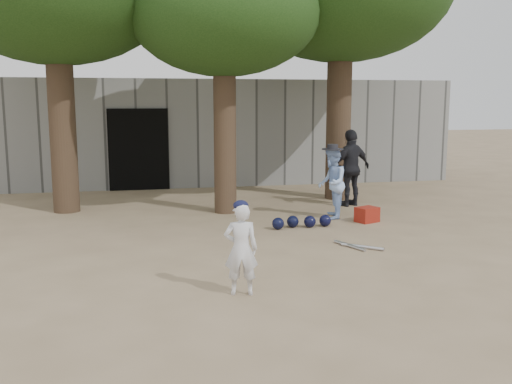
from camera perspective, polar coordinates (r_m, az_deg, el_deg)
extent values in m
plane|color=#937C5E|center=(8.35, -2.62, -7.66)|extent=(70.00, 70.00, 0.00)
imported|color=silver|center=(7.13, -1.51, -5.74)|extent=(0.46, 0.34, 1.17)
imported|color=#9CBEF2|center=(11.79, 7.59, 0.87)|extent=(0.75, 0.85, 1.46)
imported|color=black|center=(13.27, 9.49, 2.40)|extent=(1.12, 0.76, 1.76)
cube|color=#A72E16|center=(11.65, 11.04, -2.23)|extent=(0.51, 0.46, 0.30)
cube|color=gray|center=(15.97, -7.38, 5.79)|extent=(16.00, 0.35, 3.00)
cube|color=black|center=(15.75, -11.66, 4.18)|extent=(1.60, 0.08, 2.20)
cube|color=slate|center=(18.46, -8.02, 6.22)|extent=(16.00, 5.00, 3.00)
sphere|color=black|center=(10.78, 2.22, -3.17)|extent=(0.23, 0.23, 0.23)
sphere|color=black|center=(10.97, 3.70, -2.97)|extent=(0.23, 0.23, 0.23)
sphere|color=black|center=(10.99, 5.41, -2.96)|extent=(0.23, 0.23, 0.23)
sphere|color=black|center=(11.12, 6.93, -2.85)|extent=(0.23, 0.23, 0.23)
cylinder|color=#B5B4BB|center=(9.64, 9.34, -5.31)|extent=(0.32, 0.69, 0.06)
cylinder|color=#B5B4BB|center=(9.60, 10.61, -5.41)|extent=(0.59, 0.51, 0.06)
cylinder|color=brown|center=(12.99, -18.98, 10.14)|extent=(0.56, 0.56, 5.50)
cylinder|color=brown|center=(12.24, -3.16, 9.54)|extent=(0.48, 0.48, 5.00)
ellipsoid|color=#284C19|center=(12.37, -3.23, 17.44)|extent=(4.00, 4.00, 2.60)
cylinder|color=brown|center=(14.17, 8.35, 11.02)|extent=(0.60, 0.60, 5.80)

